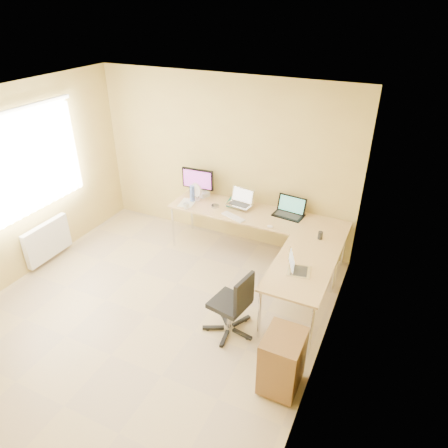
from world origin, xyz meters
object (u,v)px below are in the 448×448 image
at_px(desk_main, 256,235).
at_px(cabinet, 282,361).
at_px(laptop_center, 240,198).
at_px(keyboard, 233,217).
at_px(desk_fan, 197,192).
at_px(desk_return, 300,290).
at_px(laptop_return, 300,264).
at_px(monitor, 198,182).
at_px(water_bottle, 192,194).
at_px(mug, 186,206).
at_px(laptop_black, 289,207).
at_px(office_chair, 229,297).

xyz_separation_m(desk_main, cabinet, (1.13, -2.14, -0.01)).
xyz_separation_m(laptop_center, keyboard, (0.03, -0.30, -0.17)).
bearing_deg(desk_fan, cabinet, -30.23).
xyz_separation_m(desk_return, laptop_return, (-0.01, -0.12, 0.47)).
distance_m(monitor, cabinet, 3.27).
xyz_separation_m(water_bottle, cabinet, (2.18, -2.11, -0.50)).
bearing_deg(cabinet, desk_return, 97.54).
distance_m(water_bottle, desk_fan, 0.08).
xyz_separation_m(mug, water_bottle, (-0.04, 0.26, 0.08)).
relative_size(monitor, laptop_black, 1.21).
bearing_deg(laptop_return, mug, 56.41).
xyz_separation_m(laptop_center, water_bottle, (-0.76, -0.09, -0.05)).
bearing_deg(laptop_return, desk_return, -14.10).
relative_size(laptop_center, mug, 3.74).
distance_m(keyboard, water_bottle, 0.83).
relative_size(desk_main, laptop_return, 8.50).
height_order(desk_return, mug, mug).
height_order(desk_return, laptop_center, laptop_center).
height_order(monitor, laptop_return, monitor).
xyz_separation_m(office_chair, cabinet, (0.81, -0.50, -0.14)).
relative_size(desk_fan, laptop_return, 0.88).
distance_m(desk_main, office_chair, 1.67).
bearing_deg(mug, water_bottle, 99.37).
distance_m(mug, water_bottle, 0.28).
relative_size(monitor, office_chair, 0.60).
height_order(laptop_center, laptop_return, laptop_center).
xyz_separation_m(laptop_center, laptop_return, (1.27, -1.18, -0.07)).
distance_m(laptop_black, keyboard, 0.81).
bearing_deg(desk_return, laptop_return, -93.17).
bearing_deg(office_chair, laptop_black, 95.97).
xyz_separation_m(desk_fan, cabinet, (2.13, -2.17, -0.51)).
bearing_deg(desk_fan, office_chair, -36.38).
bearing_deg(laptop_black, monitor, -175.67).
relative_size(laptop_center, laptop_black, 0.85).
height_order(water_bottle, laptop_return, water_bottle).
bearing_deg(keyboard, desk_return, -9.82).
distance_m(monitor, office_chair, 2.35).
relative_size(desk_main, mug, 26.94).
distance_m(desk_main, desk_return, 1.40).
bearing_deg(keyboard, desk_fan, -179.04).
distance_m(desk_main, cabinet, 2.42).
xyz_separation_m(desk_main, desk_return, (0.98, -1.00, 0.00)).
bearing_deg(desk_main, laptop_return, -49.28).
bearing_deg(laptop_black, water_bottle, -166.79).
xyz_separation_m(mug, desk_fan, (0.01, 0.33, 0.09)).
distance_m(desk_return, laptop_black, 1.36).
bearing_deg(desk_return, laptop_black, 115.10).
xyz_separation_m(laptop_black, office_chair, (-0.13, -1.78, -0.37)).
bearing_deg(desk_main, mug, -163.63).
bearing_deg(laptop_black, keyboard, -144.55).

